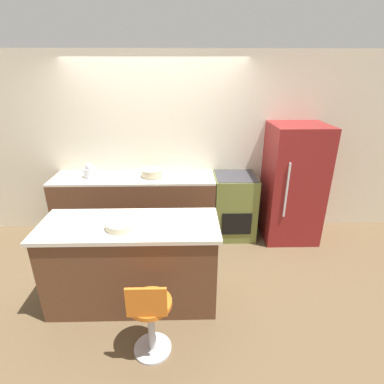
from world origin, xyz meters
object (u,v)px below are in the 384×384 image
object	(u,v)px
stool_chair	(150,318)
mixing_bowl	(152,172)
refrigerator	(293,184)
oven_range	(234,206)
kettle	(89,171)

from	to	relation	value
stool_chair	mixing_bowl	xyz separation A→B (m)	(-0.16, 2.07, 0.59)
refrigerator	mixing_bowl	bearing A→B (deg)	178.06
oven_range	mixing_bowl	bearing A→B (deg)	179.32
oven_range	stool_chair	world-z (taller)	oven_range
stool_chair	mixing_bowl	distance (m)	2.16
kettle	mixing_bowl	xyz separation A→B (m)	(0.88, 0.00, -0.03)
refrigerator	mixing_bowl	xyz separation A→B (m)	(-2.00, 0.07, 0.16)
refrigerator	kettle	size ratio (longest dim) A/B	8.48
oven_range	stool_chair	xyz separation A→B (m)	(-1.03, -2.06, -0.07)
refrigerator	mixing_bowl	size ratio (longest dim) A/B	5.59
kettle	refrigerator	bearing A→B (deg)	-1.35
stool_chair	kettle	size ratio (longest dim) A/B	4.20
stool_chair	kettle	distance (m)	2.40
oven_range	mixing_bowl	distance (m)	1.30
stool_chair	kettle	world-z (taller)	kettle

